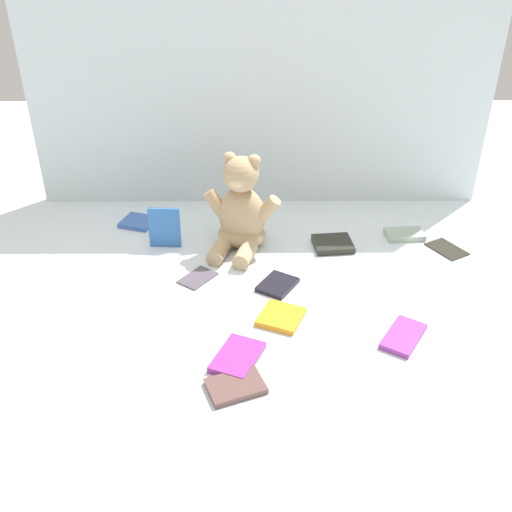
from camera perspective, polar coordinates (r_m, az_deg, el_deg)
The scene contains 14 objects.
ground_plane at distance 1.59m, azimuth 0.58°, elevation -1.20°, with size 3.20×3.20×0.00m, color silver.
backdrop_drape at distance 1.85m, azimuth 0.42°, elevation 15.82°, with size 1.44×0.03×0.72m, color silver.
teddy_bear at distance 1.65m, azimuth -1.50°, elevation 4.26°, with size 0.23×0.23×0.28m.
book_case_0 at distance 1.85m, azimuth -11.61°, elevation 3.33°, with size 0.09×0.10×0.01m, color #3C64B5.
book_case_1 at distance 1.76m, azimuth 18.37°, elevation 0.71°, with size 0.07×0.11×0.01m, color #29251C.
book_case_2 at distance 1.28m, azimuth -1.85°, elevation -9.99°, with size 0.09×0.13×0.02m, color #8B2E89.
book_case_3 at distance 1.69m, azimuth -9.05°, elevation 2.80°, with size 0.09×0.01×0.12m, color #2D63AF.
book_case_4 at distance 1.38m, azimuth 14.38°, elevation -7.71°, with size 0.07×0.13×0.01m, color #8C328F.
book_case_5 at distance 1.55m, azimuth -5.79°, elevation -2.09°, with size 0.07×0.10×0.01m, color #514956.
book_case_6 at distance 1.70m, azimuth 7.60°, elevation 1.19°, with size 0.10×0.11×0.02m, color #25271F.
book_case_7 at distance 1.79m, azimuth 14.47°, elevation 2.08°, with size 0.07×0.11×0.02m, color #96A896.
book_case_8 at distance 1.40m, azimuth 2.49°, elevation -6.04°, with size 0.10×0.10×0.01m, color orange.
book_case_9 at distance 1.22m, azimuth -2.03°, elevation -12.75°, with size 0.08×0.12×0.01m, color brown.
book_case_10 at distance 1.51m, azimuth 2.15°, elevation -2.86°, with size 0.08×0.10×0.01m, color black.
Camera 1 is at (-0.03, -1.34, 0.86)m, focal length 40.41 mm.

